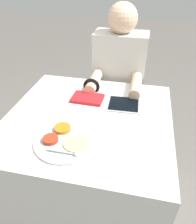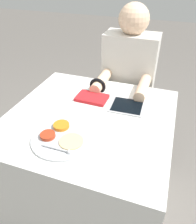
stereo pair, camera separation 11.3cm
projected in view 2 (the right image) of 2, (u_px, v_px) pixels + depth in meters
The scene contains 6 objects.
ground_plane at pixel (92, 196), 1.64m from camera, with size 12.00×12.00×0.00m, color #605B56.
dining_table at pixel (91, 162), 1.42m from camera, with size 0.90×0.88×0.75m.
thali_tray at pixel (62, 137), 1.05m from camera, with size 0.30×0.30×0.03m.
red_notebook at pixel (92, 98), 1.34m from camera, with size 0.19×0.13×0.02m.
tablet_device at pixel (127, 106), 1.27m from camera, with size 0.20×0.18×0.01m.
person_diner at pixel (127, 93), 1.72m from camera, with size 0.38×0.48×1.24m.
Camera 2 is at (0.37, -0.90, 1.46)m, focal length 35.00 mm.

